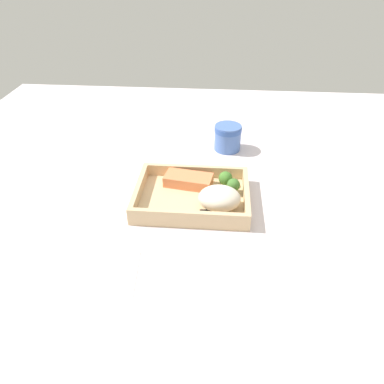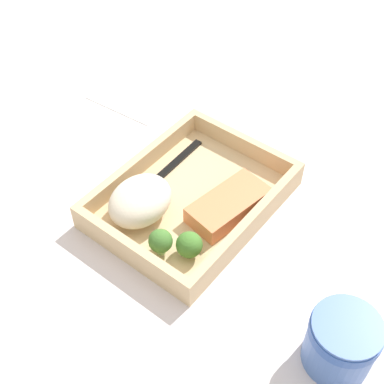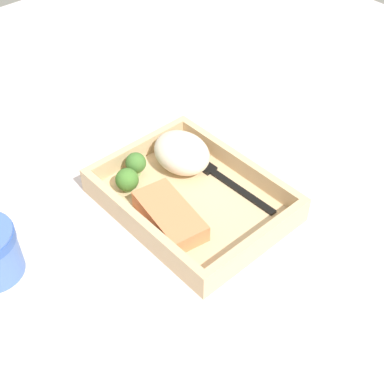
# 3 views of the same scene
# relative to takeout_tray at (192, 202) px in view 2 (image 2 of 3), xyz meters

# --- Properties ---
(ground_plane) EXTENTS (1.60, 1.60, 0.02)m
(ground_plane) POSITION_rel_takeout_tray_xyz_m (0.00, 0.00, -0.02)
(ground_plane) COLOR silver
(takeout_tray) EXTENTS (0.27, 0.21, 0.01)m
(takeout_tray) POSITION_rel_takeout_tray_xyz_m (0.00, 0.00, 0.00)
(takeout_tray) COLOR #D3B285
(takeout_tray) RESTS_ON ground_plane
(tray_rim) EXTENTS (0.27, 0.21, 0.03)m
(tray_rim) POSITION_rel_takeout_tray_xyz_m (0.00, 0.00, 0.02)
(tray_rim) COLOR #D3B285
(tray_rim) RESTS_ON takeout_tray
(salmon_fillet) EXTENTS (0.13, 0.08, 0.03)m
(salmon_fillet) POSITION_rel_takeout_tray_xyz_m (-0.01, 0.05, 0.02)
(salmon_fillet) COLOR #EA8051
(salmon_fillet) RESTS_ON takeout_tray
(mashed_potatoes) EXTENTS (0.10, 0.08, 0.06)m
(mashed_potatoes) POSITION_rel_takeout_tray_xyz_m (0.07, -0.04, 0.03)
(mashed_potatoes) COLOR #F0DFC7
(mashed_potatoes) RESTS_ON takeout_tray
(broccoli_floret_1) EXTENTS (0.03, 0.03, 0.04)m
(broccoli_floret_1) POSITION_rel_takeout_tray_xyz_m (0.08, 0.06, 0.03)
(broccoli_floret_1) COLOR #77985D
(broccoli_floret_1) RESTS_ON takeout_tray
(broccoli_floret_2) EXTENTS (0.03, 0.03, 0.04)m
(broccoli_floret_2) POSITION_rel_takeout_tray_xyz_m (0.10, 0.03, 0.03)
(broccoli_floret_2) COLOR #80AC64
(broccoli_floret_2) RESTS_ON takeout_tray
(fork) EXTENTS (0.16, 0.02, 0.00)m
(fork) POSITION_rel_takeout_tray_xyz_m (-0.01, -0.06, 0.01)
(fork) COLOR black
(fork) RESTS_ON takeout_tray
(paper_cup) EXTENTS (0.08, 0.08, 0.08)m
(paper_cup) POSITION_rel_takeout_tray_xyz_m (0.08, 0.27, 0.04)
(paper_cup) COLOR #4B6EB8
(paper_cup) RESTS_ON ground_plane
(receipt_slip) EXTENTS (0.08, 0.14, 0.00)m
(receipt_slip) POSITION_rel_takeout_tray_xyz_m (-0.12, -0.24, -0.00)
(receipt_slip) COLOR white
(receipt_slip) RESTS_ON ground_plane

